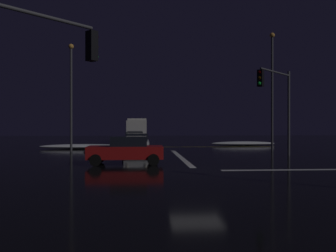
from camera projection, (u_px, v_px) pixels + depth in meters
ground at (196, 172)px, 17.17m from camera, size 120.00×120.00×0.10m
stop_line_north at (180, 157)px, 24.59m from camera, size 0.35×12.67×0.01m
centre_line_ns at (169, 147)px, 36.16m from camera, size 22.00×0.15×0.01m
snow_bank_left_curb at (82, 146)px, 33.33m from camera, size 7.92×1.50×0.44m
snow_bank_right_curb at (243, 143)px, 38.65m from camera, size 6.95×1.50×0.46m
sedan_white at (137, 144)px, 27.23m from camera, size 2.02×4.33×1.57m
sedan_green at (134, 140)px, 33.60m from camera, size 2.02×4.33×1.57m
sedan_blue at (135, 138)px, 39.17m from camera, size 2.02×4.33×1.57m
box_truck at (137, 129)px, 46.40m from camera, size 2.68×8.28×3.08m
sedan_red_crossing at (126, 150)px, 20.08m from camera, size 4.33×2.02×1.57m
traffic_signal_ne at (277, 96)px, 24.08m from camera, size 3.42×3.42×6.06m
traffic_signal_sw at (15, 59)px, 10.45m from camera, size 3.80×3.80×5.89m
streetlamp_right_near at (272, 84)px, 30.76m from camera, size 0.44×0.44×10.19m
streetlamp_left_near at (71, 90)px, 29.58m from camera, size 0.44×0.44×8.96m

